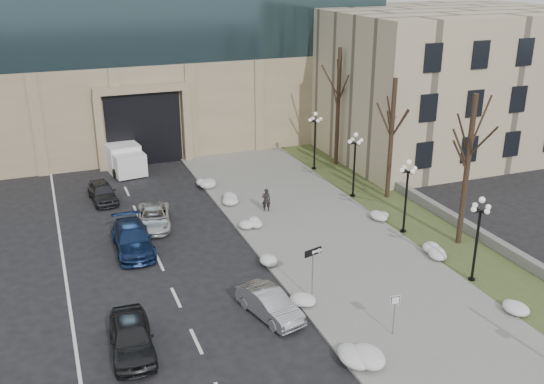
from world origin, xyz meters
The scene contains 30 objects.
sidewalk centered at (3.50, 14.00, 0.06)m, with size 9.00×40.00×0.12m, color gray.
curb centered at (-1.00, 14.00, 0.07)m, with size 0.30×40.00×0.14m, color gray.
grass_strip centered at (10.00, 14.00, 0.05)m, with size 4.00×40.00×0.10m, color #394924.
stone_wall centered at (12.00, 16.00, 0.35)m, with size 0.50×30.00×0.70m, color gray.
classical_building centered at (22.00, 27.98, 6.00)m, with size 22.00×18.12×12.00m.
car_a centered at (-9.23, 6.26, 0.75)m, with size 1.78×4.41×1.50m, color black.
car_b centered at (-2.75, 6.75, 0.65)m, with size 1.38×3.96×1.30m, color #97989E.
car_c centered at (-7.60, 16.08, 0.74)m, with size 2.08×5.10×1.48m, color navy.
car_d centered at (-5.83, 19.06, 0.62)m, with size 2.05×4.44×1.23m, color silver.
car_e centered at (-8.30, 24.66, 0.68)m, with size 1.61×4.01×1.37m, color #2E2F33.
pedestrian centered at (1.56, 18.57, 0.92)m, with size 0.58×0.38×1.60m, color black.
box_truck centered at (-6.10, 31.76, 1.06)m, with size 3.27×7.16×2.19m.
one_way_sign centered at (-0.14, 7.29, 2.36)m, with size 1.07×0.41×2.86m.
keep_sign centered at (1.77, 3.19, 1.53)m, with size 0.44×0.14×2.08m.
snow_clump_b centered at (-0.68, 2.04, 0.30)m, with size 1.10×1.60×0.36m, color silver.
snow_clump_c centered at (-0.65, 6.63, 0.30)m, with size 1.10×1.60×0.36m, color silver.
snow_clump_d centered at (-0.68, 10.99, 0.30)m, with size 1.10×1.60×0.36m, color silver.
snow_clump_e centered at (-0.36, 16.28, 0.30)m, with size 1.10×1.60×0.36m, color silver.
snow_clump_f centered at (-0.45, 20.92, 0.30)m, with size 1.10×1.60×0.36m, color silver.
snow_clump_g centered at (-0.78, 24.49, 0.30)m, with size 1.10×1.60×0.36m, color silver.
snow_clump_h centered at (7.88, 3.07, 0.30)m, with size 1.10×1.60×0.36m, color silver.
snow_clump_i centered at (7.78, 8.96, 0.30)m, with size 1.10×1.60×0.36m, color silver.
snow_clump_j centered at (7.72, 14.75, 0.30)m, with size 1.10×1.60×0.36m, color silver.
lamppost_a centered at (8.30, 6.00, 3.07)m, with size 1.18×1.18×4.76m.
lamppost_b centered at (8.30, 12.50, 3.07)m, with size 1.18×1.18×4.76m.
lamppost_c centered at (8.30, 19.00, 3.07)m, with size 1.18×1.18×4.76m.
lamppost_d centered at (8.30, 25.50, 3.07)m, with size 1.18×1.18×4.76m.
tree_near centered at (10.50, 10.00, 5.83)m, with size 3.20×3.20×9.00m.
tree_mid centered at (10.50, 18.00, 5.50)m, with size 3.20×3.20×8.50m.
tree_far centered at (10.50, 26.00, 6.15)m, with size 3.20×3.20×9.50m.
Camera 1 is at (-11.56, -16.27, 15.67)m, focal length 40.00 mm.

